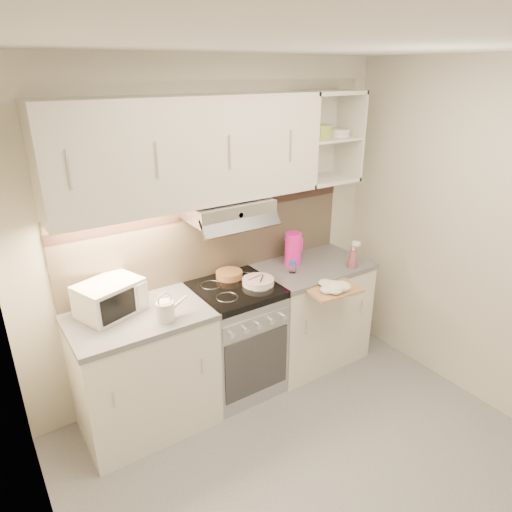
{
  "coord_description": "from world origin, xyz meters",
  "views": [
    {
      "loc": [
        -1.56,
        -1.53,
        2.4
      ],
      "look_at": [
        0.09,
        0.95,
        1.18
      ],
      "focal_mm": 32.0,
      "sensor_mm": 36.0,
      "label": 1
    }
  ],
  "objects_px": {
    "microwave": "(110,298)",
    "cutting_board": "(330,287)",
    "glass_jar": "(290,248)",
    "watering_can": "(166,310)",
    "pink_pitcher": "(293,249)",
    "electric_range": "(236,338)",
    "spray_bottle": "(353,256)",
    "plate_stack": "(258,281)"
  },
  "relations": [
    {
      "from": "electric_range",
      "to": "spray_bottle",
      "type": "height_order",
      "value": "spray_bottle"
    },
    {
      "from": "cutting_board",
      "to": "watering_can",
      "type": "bearing_deg",
      "value": 176.37
    },
    {
      "from": "watering_can",
      "to": "plate_stack",
      "type": "bearing_deg",
      "value": -0.31
    },
    {
      "from": "electric_range",
      "to": "pink_pitcher",
      "type": "height_order",
      "value": "pink_pitcher"
    },
    {
      "from": "microwave",
      "to": "pink_pitcher",
      "type": "xyz_separation_m",
      "value": [
        1.5,
        -0.02,
        0.03
      ]
    },
    {
      "from": "microwave",
      "to": "cutting_board",
      "type": "bearing_deg",
      "value": -37.15
    },
    {
      "from": "glass_jar",
      "to": "cutting_board",
      "type": "height_order",
      "value": "glass_jar"
    },
    {
      "from": "electric_range",
      "to": "pink_pitcher",
      "type": "distance_m",
      "value": 0.86
    },
    {
      "from": "glass_jar",
      "to": "cutting_board",
      "type": "relative_size",
      "value": 0.48
    },
    {
      "from": "glass_jar",
      "to": "spray_bottle",
      "type": "bearing_deg",
      "value": -52.58
    },
    {
      "from": "watering_can",
      "to": "plate_stack",
      "type": "relative_size",
      "value": 0.96
    },
    {
      "from": "pink_pitcher",
      "to": "spray_bottle",
      "type": "bearing_deg",
      "value": -19.1
    },
    {
      "from": "pink_pitcher",
      "to": "glass_jar",
      "type": "relative_size",
      "value": 1.45
    },
    {
      "from": "pink_pitcher",
      "to": "glass_jar",
      "type": "xyz_separation_m",
      "value": [
        0.05,
        0.11,
        -0.04
      ]
    },
    {
      "from": "microwave",
      "to": "pink_pitcher",
      "type": "distance_m",
      "value": 1.5
    },
    {
      "from": "microwave",
      "to": "plate_stack",
      "type": "xyz_separation_m",
      "value": [
        1.05,
        -0.18,
        -0.09
      ]
    },
    {
      "from": "microwave",
      "to": "pink_pitcher",
      "type": "bearing_deg",
      "value": -20.49
    },
    {
      "from": "microwave",
      "to": "watering_can",
      "type": "height_order",
      "value": "microwave"
    },
    {
      "from": "microwave",
      "to": "cutting_board",
      "type": "distance_m",
      "value": 1.59
    },
    {
      "from": "electric_range",
      "to": "plate_stack",
      "type": "bearing_deg",
      "value": -20.57
    },
    {
      "from": "plate_stack",
      "to": "spray_bottle",
      "type": "distance_m",
      "value": 0.84
    },
    {
      "from": "pink_pitcher",
      "to": "cutting_board",
      "type": "relative_size",
      "value": 0.69
    },
    {
      "from": "spray_bottle",
      "to": "cutting_board",
      "type": "distance_m",
      "value": 0.41
    },
    {
      "from": "electric_range",
      "to": "microwave",
      "type": "relative_size",
      "value": 1.92
    },
    {
      "from": "pink_pitcher",
      "to": "watering_can",
      "type": "bearing_deg",
      "value": -147.01
    },
    {
      "from": "glass_jar",
      "to": "cutting_board",
      "type": "distance_m",
      "value": 0.57
    },
    {
      "from": "electric_range",
      "to": "cutting_board",
      "type": "bearing_deg",
      "value": -30.13
    },
    {
      "from": "glass_jar",
      "to": "spray_bottle",
      "type": "xyz_separation_m",
      "value": [
        0.32,
        -0.42,
        -0.0
      ]
    },
    {
      "from": "electric_range",
      "to": "glass_jar",
      "type": "height_order",
      "value": "glass_jar"
    },
    {
      "from": "plate_stack",
      "to": "cutting_board",
      "type": "relative_size",
      "value": 0.61
    },
    {
      "from": "plate_stack",
      "to": "pink_pitcher",
      "type": "height_order",
      "value": "pink_pitcher"
    },
    {
      "from": "plate_stack",
      "to": "glass_jar",
      "type": "relative_size",
      "value": 1.28
    },
    {
      "from": "watering_can",
      "to": "cutting_board",
      "type": "relative_size",
      "value": 0.58
    },
    {
      "from": "microwave",
      "to": "cutting_board",
      "type": "xyz_separation_m",
      "value": [
        1.51,
        -0.48,
        -0.14
      ]
    },
    {
      "from": "watering_can",
      "to": "pink_pitcher",
      "type": "distance_m",
      "value": 1.26
    },
    {
      "from": "microwave",
      "to": "spray_bottle",
      "type": "distance_m",
      "value": 1.9
    },
    {
      "from": "electric_range",
      "to": "plate_stack",
      "type": "height_order",
      "value": "plate_stack"
    },
    {
      "from": "microwave",
      "to": "electric_range",
      "type": "bearing_deg",
      "value": -27.11
    },
    {
      "from": "glass_jar",
      "to": "watering_can",
      "type": "bearing_deg",
      "value": -164.08
    },
    {
      "from": "glass_jar",
      "to": "electric_range",
      "type": "bearing_deg",
      "value": -163.32
    },
    {
      "from": "electric_range",
      "to": "pink_pitcher",
      "type": "bearing_deg",
      "value": 8.65
    },
    {
      "from": "pink_pitcher",
      "to": "microwave",
      "type": "bearing_deg",
      "value": -159.79
    }
  ]
}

